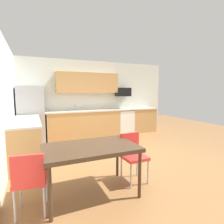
# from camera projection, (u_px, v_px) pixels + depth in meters

# --- Properties ---
(ground_plane) EXTENTS (12.00, 12.00, 0.00)m
(ground_plane) POSITION_uv_depth(u_px,v_px,m) (128.00, 156.00, 4.53)
(ground_plane) COLOR olive
(wall_back) EXTENTS (5.80, 0.10, 2.70)m
(wall_back) POSITION_uv_depth(u_px,v_px,m) (94.00, 98.00, 6.78)
(wall_back) COLOR silver
(wall_back) RESTS_ON ground
(wall_left) EXTENTS (0.10, 5.80, 2.70)m
(wall_left) POSITION_uv_depth(u_px,v_px,m) (1.00, 105.00, 3.31)
(wall_left) COLOR silver
(wall_left) RESTS_ON ground
(cabinet_run_back) EXTENTS (2.53, 0.60, 0.90)m
(cabinet_run_back) POSITION_uv_depth(u_px,v_px,m) (84.00, 124.00, 6.37)
(cabinet_run_back) COLOR tan
(cabinet_run_back) RESTS_ON ground
(cabinet_run_back_right) EXTENTS (1.02, 0.60, 0.90)m
(cabinet_run_back_right) POSITION_uv_depth(u_px,v_px,m) (142.00, 120.00, 7.32)
(cabinet_run_back_right) COLOR tan
(cabinet_run_back_right) RESTS_ON ground
(cabinet_run_left) EXTENTS (0.60, 2.00, 0.90)m
(cabinet_run_left) POSITION_uv_depth(u_px,v_px,m) (26.00, 140.00, 4.28)
(cabinet_run_left) COLOR tan
(cabinet_run_left) RESTS_ON ground
(countertop_back) EXTENTS (4.80, 0.64, 0.04)m
(countertop_back) POSITION_uv_depth(u_px,v_px,m) (97.00, 110.00, 6.51)
(countertop_back) COLOR beige
(countertop_back) RESTS_ON cabinet_run_back
(countertop_left) EXTENTS (0.64, 2.00, 0.04)m
(countertop_left) POSITION_uv_depth(u_px,v_px,m) (25.00, 121.00, 4.23)
(countertop_left) COLOR beige
(countertop_left) RESTS_ON cabinet_run_left
(upper_cabinets_back) EXTENTS (2.20, 0.34, 0.70)m
(upper_cabinets_back) POSITION_uv_depth(u_px,v_px,m) (88.00, 83.00, 6.40)
(upper_cabinets_back) COLOR tan
(refrigerator) EXTENTS (0.76, 0.70, 1.76)m
(refrigerator) POSITION_uv_depth(u_px,v_px,m) (31.00, 115.00, 5.57)
(refrigerator) COLOR #9EA0A5
(refrigerator) RESTS_ON ground
(oven_range) EXTENTS (0.60, 0.60, 0.91)m
(oven_range) POSITION_uv_depth(u_px,v_px,m) (124.00, 121.00, 7.00)
(oven_range) COLOR white
(oven_range) RESTS_ON ground
(microwave) EXTENTS (0.54, 0.36, 0.32)m
(microwave) POSITION_uv_depth(u_px,v_px,m) (123.00, 92.00, 6.96)
(microwave) COLOR black
(sink_basin) EXTENTS (0.48, 0.40, 0.14)m
(sink_basin) POSITION_uv_depth(u_px,v_px,m) (77.00, 113.00, 6.22)
(sink_basin) COLOR #A5A8AD
(sink_basin) RESTS_ON countertop_back
(sink_faucet) EXTENTS (0.02, 0.02, 0.24)m
(sink_faucet) POSITION_uv_depth(u_px,v_px,m) (75.00, 107.00, 6.36)
(sink_faucet) COLOR #B2B5BA
(sink_faucet) RESTS_ON countertop_back
(dining_table) EXTENTS (1.40, 0.90, 0.78)m
(dining_table) POSITION_uv_depth(u_px,v_px,m) (91.00, 150.00, 2.78)
(dining_table) COLOR #422D1E
(dining_table) RESTS_ON ground
(chair_near_table) EXTENTS (0.41, 0.41, 0.85)m
(chair_near_table) POSITION_uv_depth(u_px,v_px,m) (132.00, 153.00, 3.26)
(chair_near_table) COLOR red
(chair_near_table) RESTS_ON ground
(chair_far_side) EXTENTS (0.45, 0.45, 0.85)m
(chair_far_side) POSITION_uv_depth(u_px,v_px,m) (30.00, 178.00, 2.31)
(chair_far_side) COLOR red
(chair_far_side) RESTS_ON ground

